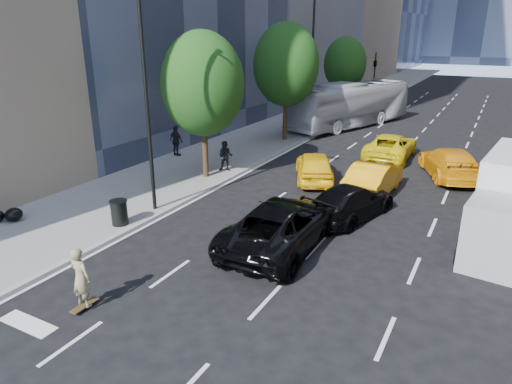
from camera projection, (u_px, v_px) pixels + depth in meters
The scene contains 20 objects.
ground at pixel (236, 293), 13.80m from camera, with size 160.00×160.00×0.00m, color black.
sidewalk_left at pixel (317, 115), 42.71m from camera, with size 6.00×120.00×0.15m, color slate.
lamp_near at pixel (148, 76), 18.01m from camera, with size 2.13×0.22×10.00m.
lamp_far at pixel (315, 56), 32.96m from camera, with size 2.13×0.22×10.00m.
tree_near at pixel (203, 84), 22.83m from camera, with size 4.20×4.20×7.46m.
tree_mid at pixel (286, 65), 31.02m from camera, with size 4.50×4.50×7.99m.
tree_far at pixel (345, 64), 42.05m from camera, with size 3.90×3.90×6.92m.
traffic_signal at pixel (375, 63), 48.46m from camera, with size 2.48×0.53×5.20m.
skateboarder at pixel (81, 281), 12.75m from camera, with size 0.65×0.43×1.79m, color #897E56.
black_sedan_lincoln at pixel (281, 225), 16.54m from camera, with size 2.81×6.10×1.70m, color black.
black_sedan_mercedes at pixel (351, 201), 19.22m from camera, with size 2.01×4.93×1.43m, color black.
taxi_a at pixel (315, 166), 23.99m from camera, with size 1.85×4.59×1.56m, color yellow.
taxi_b at pixel (374, 178), 21.99m from camera, with size 1.70×4.86×1.60m, color orange.
taxi_c at pixel (391, 146), 28.28m from camera, with size 2.51×5.43×1.51m, color yellow.
taxi_d at pixel (450, 163), 24.53m from camera, with size 2.26×5.55×1.61m, color orange.
city_bus at pixel (350, 105), 37.41m from camera, with size 3.02×12.89×3.59m, color silver.
pedestrian_a at pixel (226, 156), 25.12m from camera, with size 0.81×0.63×1.67m, color black.
pedestrian_b at pixel (176, 141), 28.14m from camera, with size 1.11×0.46×1.89m, color black.
trash_can at pixel (119, 213), 18.20m from camera, with size 0.65×0.65×0.97m, color black.
garbage_bags at pixel (7, 215), 18.55m from camera, with size 1.12×1.08×0.55m.
Camera 1 is at (6.21, -10.28, 7.50)m, focal length 32.00 mm.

